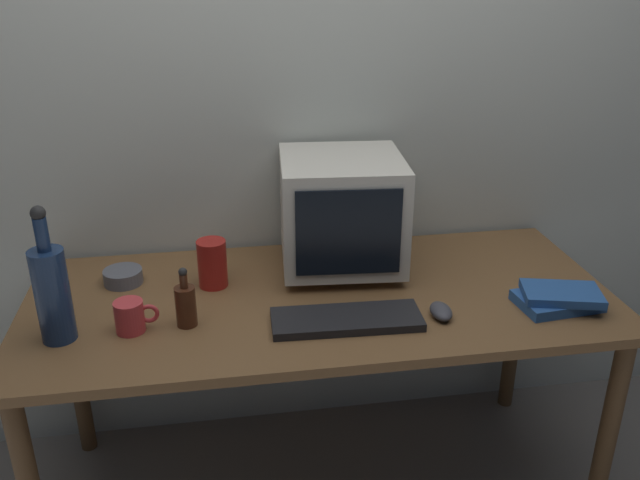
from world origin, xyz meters
The scene contains 11 objects.
back_wall centered at (0.00, 0.45, 1.25)m, with size 4.00×0.08×2.50m, color beige.
desk centered at (0.00, 0.00, 0.67)m, with size 1.76×0.78×0.75m.
crt_monitor centered at (0.10, 0.18, 0.94)m, with size 0.41×0.41×0.37m.
keyboard centered at (0.05, -0.18, 0.76)m, with size 0.42×0.15×0.02m, color black.
computer_mouse centered at (0.32, -0.19, 0.77)m, with size 0.06×0.10×0.04m, color #3F3F47.
bottle_tall centered at (-0.73, -0.13, 0.89)m, with size 0.09×0.09×0.38m.
bottle_short centered at (-0.39, -0.12, 0.81)m, with size 0.06×0.06×0.18m.
book_stack centered at (0.68, -0.18, 0.78)m, with size 0.25×0.19×0.06m.
mug centered at (-0.54, -0.13, 0.79)m, with size 0.12×0.08×0.09m.
cd_spindle centered at (-0.60, 0.17, 0.77)m, with size 0.12×0.12×0.04m, color #595B66.
metal_canister centered at (-0.32, 0.11, 0.82)m, with size 0.09×0.09×0.15m, color #A51E19.
Camera 1 is at (-0.29, -1.77, 1.71)m, focal length 37.63 mm.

